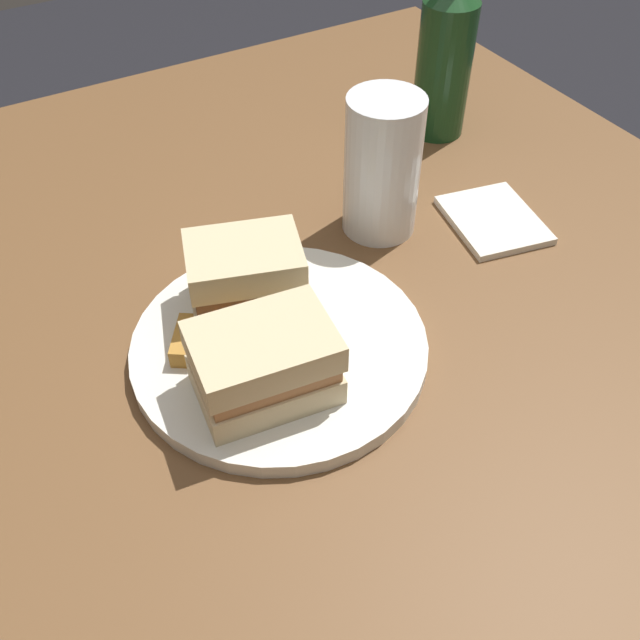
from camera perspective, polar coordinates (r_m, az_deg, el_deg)
The scene contains 12 objects.
dining_table at distance 0.97m, azimuth 2.23°, elevation -16.88°, with size 1.19×0.97×0.76m, color brown.
plate at distance 0.64m, azimuth -3.25°, elevation -2.14°, with size 0.26×0.26×0.02m, color silver.
sandwich_half_left at distance 0.64m, azimuth -5.97°, elevation 3.47°, with size 0.10×0.12×0.07m.
sandwich_half_right at distance 0.57m, azimuth -4.50°, elevation -3.45°, with size 0.09×0.12×0.07m.
potato_wedge_front at distance 0.63m, azimuth -10.60°, elevation -1.61°, with size 0.05×0.02×0.02m, color #B77F33.
potato_wedge_middle at distance 0.62m, azimuth -6.24°, elevation -1.53°, with size 0.05×0.02×0.02m, color gold.
potato_wedge_back at distance 0.61m, azimuth -7.30°, elevation -2.49°, with size 0.04×0.02×0.02m, color gold.
potato_wedge_left_edge at distance 0.64m, azimuth -8.55°, elevation 0.22°, with size 0.05×0.02×0.02m, color #AD702D.
potato_wedge_right_edge at distance 0.62m, azimuth -6.77°, elevation -1.76°, with size 0.04×0.02×0.01m, color gold.
pint_glass at distance 0.74m, azimuth 4.96°, elevation 11.53°, with size 0.08×0.08×0.15m.
cider_bottle at distance 0.91m, azimuth 9.99°, elevation 20.23°, with size 0.07×0.07×0.25m.
napkin at distance 0.80m, azimuth 13.70°, elevation 7.78°, with size 0.11×0.09×0.01m, color silver.
Camera 1 is at (-0.37, 0.26, 1.23)m, focal length 40.01 mm.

